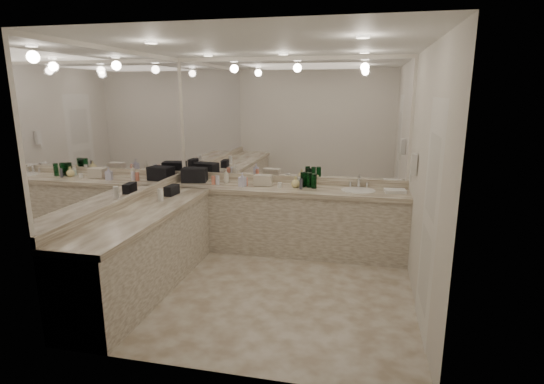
% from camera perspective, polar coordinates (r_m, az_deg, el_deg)
% --- Properties ---
extents(floor, '(3.20, 3.20, 0.00)m').
position_cam_1_polar(floor, '(4.87, -0.86, -12.83)').
color(floor, beige).
rests_on(floor, ground).
extents(ceiling, '(3.20, 3.20, 0.00)m').
position_cam_1_polar(ceiling, '(4.39, -0.98, 19.25)').
color(ceiling, white).
rests_on(ceiling, floor).
extents(wall_back, '(3.20, 0.02, 2.60)m').
position_cam_1_polar(wall_back, '(5.90, 2.46, 5.08)').
color(wall_back, silver).
rests_on(wall_back, floor).
extents(wall_left, '(0.02, 3.00, 2.60)m').
position_cam_1_polar(wall_left, '(5.06, -18.86, 2.98)').
color(wall_left, silver).
rests_on(wall_left, floor).
extents(wall_right, '(0.02, 3.00, 2.60)m').
position_cam_1_polar(wall_right, '(4.37, 19.94, 1.36)').
color(wall_right, silver).
rests_on(wall_right, floor).
extents(vanity_back_base, '(3.20, 0.60, 0.84)m').
position_cam_1_polar(vanity_back_base, '(5.81, 1.86, -3.97)').
color(vanity_back_base, beige).
rests_on(vanity_back_base, floor).
extents(vanity_back_top, '(3.20, 0.64, 0.06)m').
position_cam_1_polar(vanity_back_top, '(5.68, 1.87, 0.34)').
color(vanity_back_top, beige).
rests_on(vanity_back_top, vanity_back_base).
extents(vanity_left_base, '(0.60, 2.40, 0.84)m').
position_cam_1_polar(vanity_left_base, '(4.89, -16.86, -7.94)').
color(vanity_left_base, beige).
rests_on(vanity_left_base, floor).
extents(vanity_left_top, '(0.64, 2.42, 0.06)m').
position_cam_1_polar(vanity_left_top, '(4.75, -17.12, -2.88)').
color(vanity_left_top, beige).
rests_on(vanity_left_top, vanity_left_base).
extents(backsplash_back, '(3.20, 0.04, 0.10)m').
position_cam_1_polar(backsplash_back, '(5.94, 2.39, 1.71)').
color(backsplash_back, beige).
rests_on(backsplash_back, vanity_back_top).
extents(backsplash_left, '(0.04, 3.00, 0.10)m').
position_cam_1_polar(backsplash_left, '(5.12, -18.37, -0.88)').
color(backsplash_left, beige).
rests_on(backsplash_left, vanity_left_top).
extents(mirror_back, '(3.12, 0.01, 1.55)m').
position_cam_1_polar(mirror_back, '(5.84, 2.49, 9.68)').
color(mirror_back, white).
rests_on(mirror_back, wall_back).
extents(mirror_left, '(0.01, 2.92, 1.55)m').
position_cam_1_polar(mirror_left, '(5.00, -19.15, 8.34)').
color(mirror_left, white).
rests_on(mirror_left, wall_left).
extents(sink, '(0.44, 0.44, 0.03)m').
position_cam_1_polar(sink, '(5.59, 11.50, 0.13)').
color(sink, white).
rests_on(sink, vanity_back_top).
extents(faucet, '(0.24, 0.16, 0.14)m').
position_cam_1_polar(faucet, '(5.78, 11.58, 1.32)').
color(faucet, silver).
rests_on(faucet, vanity_back_top).
extents(wall_phone, '(0.06, 0.10, 0.24)m').
position_cam_1_polar(wall_phone, '(5.04, 18.51, 3.55)').
color(wall_phone, white).
rests_on(wall_phone, wall_right).
extents(door, '(0.02, 0.82, 2.10)m').
position_cam_1_polar(door, '(3.95, 20.35, -3.65)').
color(door, white).
rests_on(door, wall_right).
extents(black_toiletry_bag, '(0.37, 0.27, 0.20)m').
position_cam_1_polar(black_toiletry_bag, '(6.10, -10.37, 2.26)').
color(black_toiletry_bag, black).
rests_on(black_toiletry_bag, vanity_back_top).
extents(black_bag_spill, '(0.12, 0.23, 0.12)m').
position_cam_1_polar(black_bag_spill, '(5.38, -13.32, 0.23)').
color(black_bag_spill, black).
rests_on(black_bag_spill, vanity_left_top).
extents(cream_cosmetic_case, '(0.25, 0.16, 0.14)m').
position_cam_1_polar(cream_cosmetic_case, '(5.76, -1.18, 1.56)').
color(cream_cosmetic_case, beige).
rests_on(cream_cosmetic_case, vanity_back_top).
extents(hand_towel, '(0.28, 0.20, 0.04)m').
position_cam_1_polar(hand_towel, '(5.60, 16.22, 0.15)').
color(hand_towel, white).
rests_on(hand_towel, vanity_back_top).
extents(lotion_left, '(0.06, 0.06, 0.15)m').
position_cam_1_polar(lotion_left, '(5.12, -14.78, -0.36)').
color(lotion_left, white).
rests_on(lotion_left, vanity_left_top).
extents(soap_bottle_a, '(0.08, 0.08, 0.20)m').
position_cam_1_polar(soap_bottle_a, '(5.96, -6.17, 2.17)').
color(soap_bottle_a, silver).
rests_on(soap_bottle_a, vanity_back_top).
extents(soap_bottle_b, '(0.10, 0.10, 0.19)m').
position_cam_1_polar(soap_bottle_b, '(5.72, -4.01, 1.69)').
color(soap_bottle_b, silver).
rests_on(soap_bottle_b, vanity_back_top).
extents(soap_bottle_c, '(0.16, 0.16, 0.15)m').
position_cam_1_polar(soap_bottle_c, '(5.66, 3.20, 1.37)').
color(soap_bottle_c, '#EEDD8D').
rests_on(soap_bottle_c, vanity_back_top).
extents(green_bottle_0, '(0.07, 0.07, 0.20)m').
position_cam_1_polar(green_bottle_0, '(5.68, 5.03, 1.62)').
color(green_bottle_0, '#0A4318').
rests_on(green_bottle_0, vanity_back_top).
extents(green_bottle_1, '(0.07, 0.07, 0.19)m').
position_cam_1_polar(green_bottle_1, '(5.62, 5.67, 1.47)').
color(green_bottle_1, '#0A4318').
rests_on(green_bottle_1, vanity_back_top).
extents(green_bottle_2, '(0.07, 0.07, 0.19)m').
position_cam_1_polar(green_bottle_2, '(5.76, 4.45, 1.77)').
color(green_bottle_2, '#0A4318').
rests_on(green_bottle_2, vanity_back_top).
extents(green_bottle_3, '(0.07, 0.07, 0.19)m').
position_cam_1_polar(green_bottle_3, '(5.76, 4.69, 1.76)').
color(green_bottle_3, '#0A4318').
rests_on(green_bottle_3, vanity_back_top).
extents(green_bottle_4, '(0.07, 0.07, 0.20)m').
position_cam_1_polar(green_bottle_4, '(5.68, 4.19, 1.67)').
color(green_bottle_4, '#0A4318').
rests_on(green_bottle_4, vanity_back_top).
extents(amenity_bottle_0, '(0.05, 0.05, 0.12)m').
position_cam_1_polar(amenity_bottle_0, '(5.90, -7.89, 1.59)').
color(amenity_bottle_0, '#E57F66').
rests_on(amenity_bottle_0, vanity_back_top).
extents(amenity_bottle_1, '(0.06, 0.06, 0.09)m').
position_cam_1_polar(amenity_bottle_1, '(5.73, 5.60, 1.17)').
color(amenity_bottle_1, '#E0B28C').
rests_on(amenity_bottle_1, vanity_back_top).
extents(amenity_bottle_2, '(0.05, 0.05, 0.13)m').
position_cam_1_polar(amenity_bottle_2, '(5.87, -7.34, 1.61)').
color(amenity_bottle_2, silver).
rests_on(amenity_bottle_2, vanity_back_top).
extents(amenity_bottle_3, '(0.06, 0.06, 0.08)m').
position_cam_1_polar(amenity_bottle_3, '(5.79, 3.73, 1.26)').
color(amenity_bottle_3, silver).
rests_on(amenity_bottle_3, vanity_back_top).
extents(amenity_bottle_4, '(0.05, 0.05, 0.12)m').
position_cam_1_polar(amenity_bottle_4, '(5.77, -3.53, 1.42)').
color(amenity_bottle_4, '#E57F66').
rests_on(amenity_bottle_4, vanity_back_top).
extents(amenity_bottle_5, '(0.06, 0.06, 0.11)m').
position_cam_1_polar(amenity_bottle_5, '(5.79, 3.74, 1.43)').
color(amenity_bottle_5, white).
rests_on(amenity_bottle_5, vanity_back_top).
extents(amenity_bottle_6, '(0.06, 0.06, 0.06)m').
position_cam_1_polar(amenity_bottle_6, '(6.08, -9.97, 1.60)').
color(amenity_bottle_6, '#F2D84C').
rests_on(amenity_bottle_6, vanity_back_top).
extents(amenity_bottle_7, '(0.04, 0.04, 0.14)m').
position_cam_1_polar(amenity_bottle_7, '(5.56, 3.93, 1.09)').
color(amenity_bottle_7, '#3F3F4C').
rests_on(amenity_bottle_7, vanity_back_top).
extents(amenity_bottle_8, '(0.06, 0.06, 0.07)m').
position_cam_1_polar(amenity_bottle_8, '(5.66, 1.04, 0.96)').
color(amenity_bottle_8, white).
rests_on(amenity_bottle_8, vanity_back_top).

